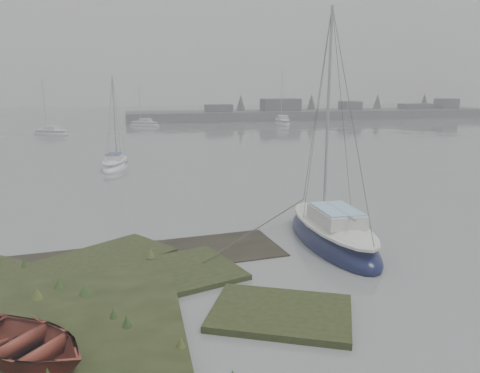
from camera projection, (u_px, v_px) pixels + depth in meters
name	position (u px, v px, depth m)	size (l,w,h in m)	color
ground	(169.00, 151.00, 40.83)	(160.00, 160.00, 0.00)	slate
far_shoreline	(318.00, 113.00, 76.81)	(60.00, 8.00, 4.15)	#4C4F51
sailboat_main	(332.00, 236.00, 17.24)	(2.14, 6.47, 9.13)	black
sailboat_white	(115.00, 165.00, 32.48)	(2.29, 4.95, 6.72)	white
sailboat_far_a	(51.00, 133.00, 52.88)	(4.85, 4.08, 6.81)	#A9AFB3
sailboat_far_b	(282.00, 123.00, 66.21)	(2.71, 6.14, 8.37)	#ADB1B6
sailboat_far_c	(145.00, 124.00, 63.97)	(4.63, 3.70, 6.41)	#ACB0B5
dinghy	(24.00, 343.00, 9.67)	(2.30, 3.22, 0.67)	maroon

